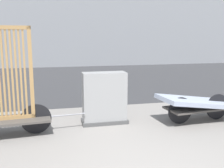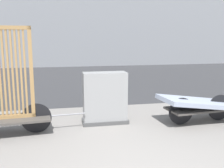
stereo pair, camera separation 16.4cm
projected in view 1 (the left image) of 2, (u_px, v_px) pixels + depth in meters
name	position (u px, v px, depth m)	size (l,w,h in m)	color
road_strip	(79.00, 79.00, 11.72)	(56.00, 9.72, 0.01)	#38383A
bike_cart_with_bedframe	(8.00, 99.00, 4.82)	(2.22, 0.76, 2.05)	#4C4742
bike_cart_with_mattress	(200.00, 104.00, 5.76)	(2.40, 1.00, 0.62)	#4C4742
utility_cabinet	(104.00, 100.00, 5.63)	(0.98, 0.43, 1.11)	#4C4C4C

